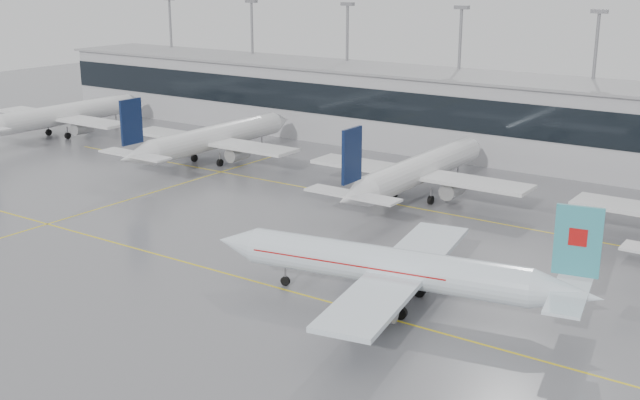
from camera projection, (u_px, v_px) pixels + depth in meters
The scene contains 12 objects.
ground at pixel (248, 279), 75.95m from camera, with size 320.00×320.00×0.00m, color slate.
taxi_line_main at pixel (248, 279), 75.95m from camera, with size 120.00×0.25×0.01m, color yellow.
taxi_line_north at pixel (403, 205), 99.60m from camera, with size 120.00×0.25×0.01m, color yellow.
taxi_line_cross at pixel (144, 195), 104.22m from camera, with size 0.25×60.00×0.01m, color yellow.
terminal at pixel (505, 120), 123.17m from camera, with size 180.00×15.00×12.00m, color #A9A8AC.
terminal_glass at pixel (486, 117), 116.80m from camera, with size 180.00×0.20×5.00m, color black.
terminal_roof at pixel (508, 79), 121.44m from camera, with size 182.00×16.00×0.40m, color gray.
light_masts at pixel (523, 68), 125.85m from camera, with size 156.40×1.00×22.60m.
air_canada_jet at pixel (398, 269), 69.21m from camera, with size 34.96×27.90×10.85m.
parked_jet_a at pixel (62, 115), 139.86m from camera, with size 29.64×36.96×11.72m.
parked_jet_b at pixel (212, 138), 120.67m from camera, with size 29.64×36.96×11.72m.
parked_jet_c at pixel (418, 171), 101.48m from camera, with size 29.64×36.96×11.72m.
Camera 1 is at (46.07, -54.25, 28.39)m, focal length 45.00 mm.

